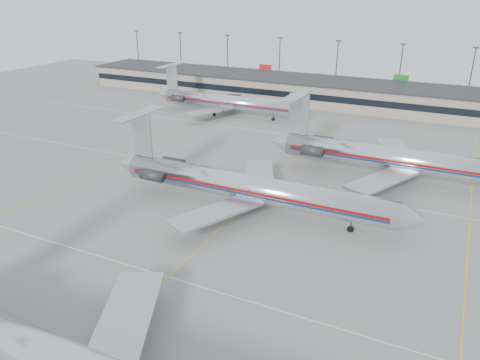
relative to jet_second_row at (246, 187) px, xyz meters
The scene contains 7 objects.
ground 29.43m from the jet_second_row, 91.27° to the right, with size 260.00×260.00×0.00m, color gray.
apron_markings 19.54m from the jet_second_row, 91.93° to the right, with size 160.00×0.15×0.02m, color silver.
terminal 68.78m from the jet_second_row, 90.54° to the left, with size 162.00×17.00×6.25m.
light_mast_row 82.95m from the jet_second_row, 90.45° to the left, with size 163.60×0.40×15.28m.
jet_second_row is the anchor object (origin of this frame).
jet_third_row 27.38m from the jet_second_row, 49.60° to the left, with size 47.33×29.11×12.94m.
jet_back_row 53.62m from the jet_second_row, 120.85° to the left, with size 41.56×25.57×11.36m.
Camera 1 is at (26.45, -25.98, 30.20)m, focal length 35.00 mm.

